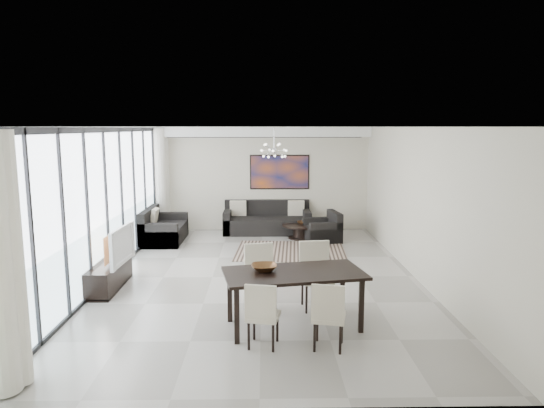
{
  "coord_description": "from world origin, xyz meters",
  "views": [
    {
      "loc": [
        0.05,
        -9.15,
        2.89
      ],
      "look_at": [
        0.23,
        1.24,
        1.25
      ],
      "focal_mm": 32.0,
      "sensor_mm": 36.0,
      "label": 1
    }
  ],
  "objects_px": {
    "coffee_table": "(302,230)",
    "sofa_main": "(267,222)",
    "dining_table": "(294,277)",
    "tv_console": "(109,275)",
    "television": "(116,245)"
  },
  "relations": [
    {
      "from": "sofa_main",
      "to": "television",
      "type": "distance_m",
      "value": 5.49
    },
    {
      "from": "tv_console",
      "to": "dining_table",
      "type": "relative_size",
      "value": 0.7
    },
    {
      "from": "television",
      "to": "dining_table",
      "type": "bearing_deg",
      "value": -116.41
    },
    {
      "from": "tv_console",
      "to": "dining_table",
      "type": "distance_m",
      "value": 3.74
    },
    {
      "from": "sofa_main",
      "to": "tv_console",
      "type": "relative_size",
      "value": 1.58
    },
    {
      "from": "television",
      "to": "coffee_table",
      "type": "bearing_deg",
      "value": -39.18
    },
    {
      "from": "coffee_table",
      "to": "tv_console",
      "type": "distance_m",
      "value": 5.51
    },
    {
      "from": "coffee_table",
      "to": "television",
      "type": "height_order",
      "value": "television"
    },
    {
      "from": "sofa_main",
      "to": "dining_table",
      "type": "relative_size",
      "value": 1.11
    },
    {
      "from": "dining_table",
      "to": "tv_console",
      "type": "bearing_deg",
      "value": 151.16
    },
    {
      "from": "coffee_table",
      "to": "sofa_main",
      "type": "distance_m",
      "value": 1.16
    },
    {
      "from": "coffee_table",
      "to": "tv_console",
      "type": "xyz_separation_m",
      "value": [
        -3.82,
        -3.98,
        0.03
      ]
    },
    {
      "from": "coffee_table",
      "to": "tv_console",
      "type": "bearing_deg",
      "value": -133.83
    },
    {
      "from": "sofa_main",
      "to": "tv_console",
      "type": "height_order",
      "value": "sofa_main"
    },
    {
      "from": "coffee_table",
      "to": "television",
      "type": "xyz_separation_m",
      "value": [
        -3.66,
        -4.01,
        0.6
      ]
    }
  ]
}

